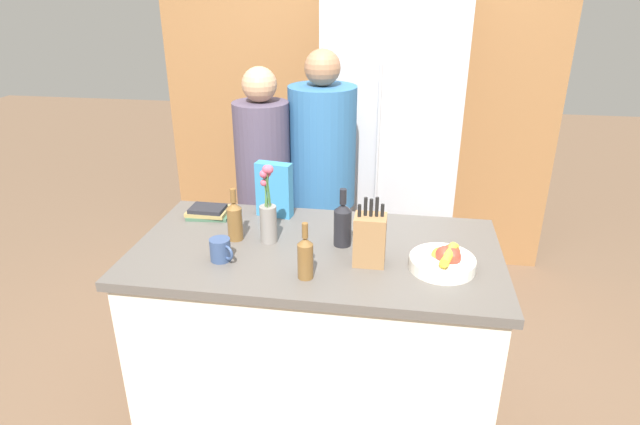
{
  "coord_description": "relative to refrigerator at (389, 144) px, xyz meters",
  "views": [
    {
      "loc": [
        0.34,
        -2.01,
        1.98
      ],
      "look_at": [
        0.0,
        0.1,
        1.05
      ],
      "focal_mm": 30.0,
      "sensor_mm": 36.0,
      "label": 1
    }
  ],
  "objects": [
    {
      "name": "ground_plane",
      "position": [
        -0.26,
        -1.42,
        -0.99
      ],
      "size": [
        14.0,
        14.0,
        0.0
      ],
      "primitive_type": "plane",
      "color": "brown"
    },
    {
      "name": "kitchen_island",
      "position": [
        -0.26,
        -1.42,
        -0.52
      ],
      "size": [
        1.57,
        0.83,
        0.93
      ],
      "color": "silver",
      "rests_on": "ground_plane"
    },
    {
      "name": "flower_vase",
      "position": [
        -0.47,
        -1.39,
        0.07
      ],
      "size": [
        0.07,
        0.07,
        0.36
      ],
      "color": "gray",
      "rests_on": "kitchen_island"
    },
    {
      "name": "bottle_wine",
      "position": [
        -0.26,
        -1.67,
        0.03
      ],
      "size": [
        0.06,
        0.06,
        0.23
      ],
      "color": "brown",
      "rests_on": "kitchen_island"
    },
    {
      "name": "back_wall_wood",
      "position": [
        -0.26,
        0.36,
        0.31
      ],
      "size": [
        2.77,
        0.12,
        2.6
      ],
      "color": "olive",
      "rests_on": "ground_plane"
    },
    {
      "name": "person_in_blue",
      "position": [
        -0.36,
        -0.59,
        -0.06
      ],
      "size": [
        0.37,
        0.37,
        1.66
      ],
      "rotation": [
        0.0,
        0.0,
        0.03
      ],
      "color": "#383842",
      "rests_on": "ground_plane"
    },
    {
      "name": "bottle_oil",
      "position": [
        -0.15,
        -1.37,
        0.04
      ],
      "size": [
        0.08,
        0.08,
        0.26
      ],
      "color": "black",
      "rests_on": "kitchen_island"
    },
    {
      "name": "cereal_box",
      "position": [
        -0.51,
        -1.11,
        0.07
      ],
      "size": [
        0.18,
        0.09,
        0.27
      ],
      "color": "teal",
      "rests_on": "kitchen_island"
    },
    {
      "name": "refrigerator",
      "position": [
        0.0,
        0.0,
        0.0
      ],
      "size": [
        0.84,
        0.62,
        1.98
      ],
      "color": "#B7B7BC",
      "rests_on": "ground_plane"
    },
    {
      "name": "knife_block",
      "position": [
        -0.02,
        -1.52,
        0.04
      ],
      "size": [
        0.13,
        0.11,
        0.29
      ],
      "color": "olive",
      "rests_on": "kitchen_island"
    },
    {
      "name": "bottle_vinegar",
      "position": [
        -0.62,
        -1.39,
        0.03
      ],
      "size": [
        0.07,
        0.07,
        0.24
      ],
      "color": "brown",
      "rests_on": "kitchen_island"
    },
    {
      "name": "coffee_mug",
      "position": [
        -0.62,
        -1.59,
        -0.02
      ],
      "size": [
        0.11,
        0.09,
        0.09
      ],
      "color": "#334770",
      "rests_on": "kitchen_island"
    },
    {
      "name": "person_at_sink",
      "position": [
        -0.67,
        -0.72,
        -0.1
      ],
      "size": [
        0.3,
        0.3,
        1.58
      ],
      "rotation": [
        0.0,
        0.0,
        0.35
      ],
      "color": "#383842",
      "rests_on": "ground_plane"
    },
    {
      "name": "fruit_bowl",
      "position": [
        0.27,
        -1.52,
        -0.02
      ],
      "size": [
        0.26,
        0.26,
        0.1
      ],
      "color": "silver",
      "rests_on": "kitchen_island"
    },
    {
      "name": "book_stack",
      "position": [
        -0.83,
        -1.18,
        -0.04
      ],
      "size": [
        0.21,
        0.15,
        0.05
      ],
      "color": "#3D6047",
      "rests_on": "kitchen_island"
    }
  ]
}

